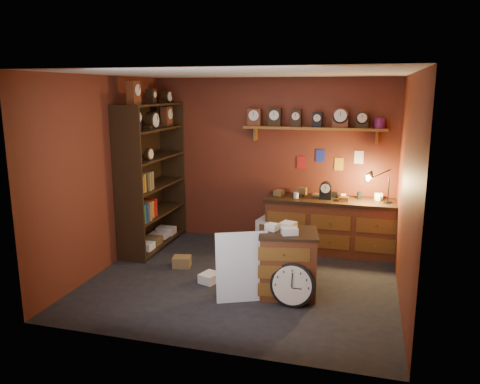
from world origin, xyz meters
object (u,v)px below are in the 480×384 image
Objects in this scene: shelving_unit at (150,170)px; low_cabinet at (288,261)px; workbench at (332,222)px; big_round_clock at (292,285)px.

low_cabinet is (2.45, -1.26, -0.82)m from shelving_unit.
shelving_unit reaches higher than low_cabinet.
low_cabinet is at bearing -102.74° from workbench.
workbench is 3.94× the size of big_round_clock.
workbench is 2.31× the size of low_cabinet.
low_cabinet is 1.71× the size of big_round_clock.
shelving_unit is at bearing 148.45° from big_round_clock.
workbench is at bearing 82.11° from big_round_clock.
shelving_unit reaches higher than workbench.
workbench is 2.10m from big_round_clock.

